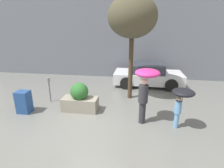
{
  "coord_description": "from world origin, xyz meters",
  "views": [
    {
      "loc": [
        1.58,
        -5.22,
        3.33
      ],
      "look_at": [
        0.56,
        1.6,
        1.05
      ],
      "focal_mm": 28.0,
      "sensor_mm": 36.0,
      "label": 1
    }
  ],
  "objects": [
    {
      "name": "street_tree",
      "position": [
        1.26,
        2.76,
        3.69
      ],
      "size": [
        2.13,
        2.13,
        4.63
      ],
      "color": "#423323",
      "rests_on": "ground"
    },
    {
      "name": "newspaper_box",
      "position": [
        -2.87,
        0.6,
        0.45
      ],
      "size": [
        0.5,
        0.44,
        0.9
      ],
      "color": "navy",
      "rests_on": "ground"
    },
    {
      "name": "ground_plane",
      "position": [
        0.0,
        0.0,
        0.0
      ],
      "size": [
        40.0,
        40.0,
        0.0
      ],
      "primitive_type": "plane",
      "color": "slate"
    },
    {
      "name": "person_adult",
      "position": [
        1.88,
        0.56,
        1.47
      ],
      "size": [
        0.85,
        0.85,
        1.97
      ],
      "rotation": [
        0.0,
        0.0,
        0.81
      ],
      "color": "#2D2D33",
      "rests_on": "ground"
    },
    {
      "name": "planter_box",
      "position": [
        -0.7,
        1.1,
        0.51
      ],
      "size": [
        1.44,
        0.73,
        1.19
      ],
      "color": "gray",
      "rests_on": "ground"
    },
    {
      "name": "person_child",
      "position": [
        3.05,
        0.29,
        1.14
      ],
      "size": [
        0.72,
        0.72,
        1.44
      ],
      "rotation": [
        0.0,
        0.0,
        -0.48
      ],
      "color": "#669ED1",
      "rests_on": "ground"
    },
    {
      "name": "parked_car_near",
      "position": [
        2.21,
        4.88,
        0.59
      ],
      "size": [
        3.9,
        2.02,
        1.27
      ],
      "rotation": [
        0.0,
        0.0,
        1.57
      ],
      "color": "silver",
      "rests_on": "ground"
    },
    {
      "name": "parking_meter",
      "position": [
        -2.35,
        1.76,
        0.84
      ],
      "size": [
        0.14,
        0.14,
        1.15
      ],
      "color": "#595B60",
      "rests_on": "ground"
    },
    {
      "name": "building_facade",
      "position": [
        0.0,
        6.5,
        3.0
      ],
      "size": [
        18.0,
        0.3,
        6.0
      ],
      "color": "slate",
      "rests_on": "ground"
    }
  ]
}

